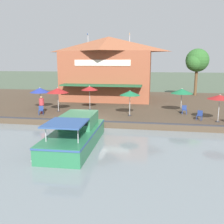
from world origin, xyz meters
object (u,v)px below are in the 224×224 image
tree_behind_restaurant (127,64)px  cafe_chair_beside_entrance (200,115)px  swan (34,161)px  tree_downstream_bank (197,61)px  person_at_quay_edge (41,103)px  patio_umbrella_far_corner (40,90)px  patio_umbrella_mid_patio_left (58,90)px  cafe_chair_back_row_seat (41,110)px  patio_umbrella_by_entrance (220,97)px  cafe_chair_under_first_umbrella (184,109)px  patio_umbrella_back_row (130,93)px  patio_umbrella_near_quay_edge (90,88)px  motorboat_outer_channel (78,132)px  waterfront_restaurant (109,68)px  patio_umbrella_mid_patio_right (182,91)px

tree_behind_restaurant → cafe_chair_beside_entrance: bearing=28.9°
swan → tree_downstream_bank: 30.23m
person_at_quay_edge → tree_behind_restaurant: (-14.04, 6.99, 3.58)m
patio_umbrella_far_corner → swan: 14.44m
patio_umbrella_far_corner → patio_umbrella_mid_patio_left: (1.15, 2.48, 0.14)m
cafe_chair_back_row_seat → patio_umbrella_far_corner: bearing=-154.6°
patio_umbrella_by_entrance → cafe_chair_under_first_umbrella: size_ratio=2.80×
cafe_chair_under_first_umbrella → patio_umbrella_by_entrance: bearing=40.3°
patio_umbrella_back_row → cafe_chair_beside_entrance: patio_umbrella_back_row is taller
patio_umbrella_back_row → tree_behind_restaurant: tree_behind_restaurant is taller
patio_umbrella_by_entrance → patio_umbrella_far_corner: patio_umbrella_by_entrance is taller
patio_umbrella_near_quay_edge → tree_behind_restaurant: 11.81m
tree_downstream_bank → motorboat_outer_channel: bearing=-26.4°
tree_behind_restaurant → tree_downstream_bank: tree_behind_restaurant is taller
patio_umbrella_back_row → motorboat_outer_channel: 7.74m
patio_umbrella_by_entrance → tree_behind_restaurant: size_ratio=0.32×
patio_umbrella_back_row → swan: (10.98, -4.33, -2.54)m
cafe_chair_back_row_seat → swan: 10.93m
patio_umbrella_back_row → cafe_chair_back_row_seat: size_ratio=2.86×
waterfront_restaurant → tree_downstream_bank: 13.33m
cafe_chair_beside_entrance → patio_umbrella_mid_patio_left: bearing=-97.1°
patio_umbrella_mid_patio_right → tree_downstream_bank: tree_downstream_bank is taller
motorboat_outer_channel → tree_downstream_bank: tree_downstream_bank is taller
motorboat_outer_channel → cafe_chair_under_first_umbrella: bearing=136.1°
patio_umbrella_near_quay_edge → swan: (13.39, 0.19, -2.66)m
patio_umbrella_mid_patio_right → patio_umbrella_far_corner: size_ratio=1.06×
swan → tree_behind_restaurant: size_ratio=0.09×
patio_umbrella_back_row → tree_downstream_bank: bearing=152.4°
patio_umbrella_back_row → tree_downstream_bank: (-15.93, 8.32, 2.92)m
patio_umbrella_near_quay_edge → tree_downstream_bank: size_ratio=0.37×
cafe_chair_back_row_seat → tree_downstream_bank: 24.30m
patio_umbrella_back_row → cafe_chair_under_first_umbrella: (-1.66, 5.23, -1.69)m
patio_umbrella_near_quay_edge → patio_umbrella_far_corner: (0.32, -5.46, -0.27)m
cafe_chair_back_row_seat → cafe_chair_under_first_umbrella: size_ratio=1.00×
cafe_chair_beside_entrance → patio_umbrella_back_row: bearing=-97.1°
swan → tree_downstream_bank: bearing=154.8°
waterfront_restaurant → patio_umbrella_mid_patio_right: bearing=46.5°
tree_downstream_bank → patio_umbrella_mid_patio_right: bearing=-13.9°
patio_umbrella_by_entrance → patio_umbrella_back_row: bearing=-99.2°
patio_umbrella_near_quay_edge → tree_behind_restaurant: (-11.22, 2.81, 2.39)m
patio_umbrella_near_quay_edge → tree_behind_restaurant: bearing=165.9°
patio_umbrella_far_corner → motorboat_outer_channel: 11.51m
patio_umbrella_mid_patio_right → cafe_chair_beside_entrance: (3.17, 1.29, -1.69)m
person_at_quay_edge → cafe_chair_back_row_seat: bearing=16.4°
patio_umbrella_mid_patio_right → cafe_chair_beside_entrance: patio_umbrella_mid_patio_right is taller
patio_umbrella_back_row → tree_downstream_bank: 18.21m
cafe_chair_beside_entrance → patio_umbrella_far_corner: bearing=-100.0°
person_at_quay_edge → tree_behind_restaurant: size_ratio=0.24×
patio_umbrella_mid_patio_left → cafe_chair_beside_entrance: bearing=82.9°
patio_umbrella_mid_patio_right → cafe_chair_beside_entrance: bearing=22.1°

